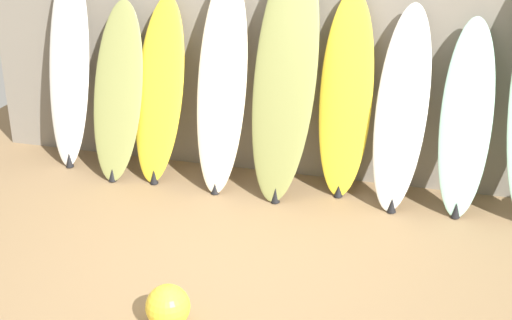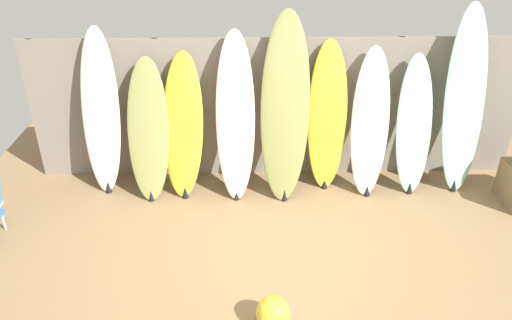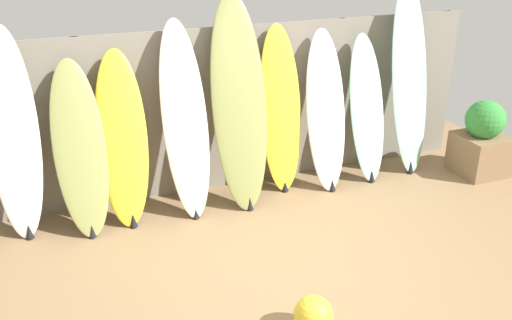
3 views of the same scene
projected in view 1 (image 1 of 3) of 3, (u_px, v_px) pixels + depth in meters
The scene contains 11 objects.
ground at pixel (224, 279), 5.23m from camera, with size 7.68×7.68×0.00m, color #8E704C.
fence_back at pixel (288, 84), 6.66m from camera, with size 6.08×0.11×1.80m.
surfboard_white_0 at pixel (69, 67), 6.88m from camera, with size 0.52×0.49×1.99m.
surfboard_olive_1 at pixel (118, 93), 6.70m from camera, with size 0.49×0.60×1.64m.
surfboard_yellow_2 at pixel (159, 92), 6.63m from camera, with size 0.56×0.63×1.70m.
surfboard_cream_3 at pixel (222, 85), 6.39m from camera, with size 0.46×0.61×1.95m.
surfboard_olive_4 at pixel (285, 78), 6.22m from camera, with size 0.64×0.75×2.16m.
surfboard_yellow_5 at pixel (346, 98), 6.28m from camera, with size 0.48×0.41×1.82m.
surfboard_white_6 at pixel (401, 110), 6.07m from camera, with size 0.51×0.62×1.74m.
surfboard_seafoam_7 at pixel (466, 121), 5.97m from camera, with size 0.43×0.50×1.66m.
beach_ball at pixel (168, 307), 4.65m from camera, with size 0.30×0.30×0.30m, color yellow.
Camera 1 is at (1.41, -4.25, 2.85)m, focal length 50.00 mm.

